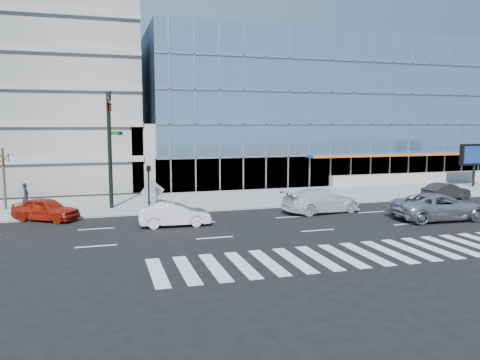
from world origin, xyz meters
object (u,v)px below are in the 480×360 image
at_px(silver_suv, 439,207).
at_px(dark_sedan, 446,191).
at_px(white_suv, 321,201).
at_px(pedestrian, 26,196).
at_px(tilted_panel, 152,191).
at_px(red_sedan, 46,209).
at_px(marquee_sign, 475,155).
at_px(white_sedan, 175,215).
at_px(ped_signal_post, 149,180).
at_px(traffic_signal, 109,121).
at_px(street_tree_near, 3,157).

height_order(silver_suv, dark_sedan, silver_suv).
distance_m(white_suv, dark_sedan, 12.19).
distance_m(pedestrian, tilted_panel, 8.64).
distance_m(red_sedan, tilted_panel, 7.77).
bearing_deg(marquee_sign, white_sedan, -163.97).
bearing_deg(marquee_sign, silver_suv, -139.38).
bearing_deg(red_sedan, ped_signal_post, -44.44).
height_order(pedestrian, tilted_panel, tilted_panel).
xyz_separation_m(ped_signal_post, white_suv, (11.14, -4.06, -1.34)).
distance_m(ped_signal_post, pedestrian, 8.62).
distance_m(silver_suv, white_sedan, 16.47).
height_order(ped_signal_post, white_suv, ped_signal_post).
height_order(red_sedan, tilted_panel, tilted_panel).
bearing_deg(pedestrian, tilted_panel, -95.06).
distance_m(marquee_sign, dark_sedan, 9.22).
relative_size(traffic_signal, tilted_panel, 6.15).
relative_size(marquee_sign, tilted_panel, 3.08).
bearing_deg(silver_suv, red_sedan, 77.43).
distance_m(silver_suv, pedestrian, 27.57).
bearing_deg(pedestrian, ped_signal_post, -108.14).
bearing_deg(tilted_panel, silver_suv, -43.50).
bearing_deg(silver_suv, pedestrian, 70.31).
relative_size(white_suv, white_sedan, 1.33).
bearing_deg(marquee_sign, ped_signal_post, -174.29).
distance_m(traffic_signal, silver_suv, 21.87).
xyz_separation_m(marquee_sign, street_tree_near, (-40.00, -0.49, 0.71)).
bearing_deg(red_sedan, pedestrian, 54.61).
relative_size(marquee_sign, silver_suv, 0.67).
bearing_deg(ped_signal_post, silver_suv, -26.14).
bearing_deg(white_suv, marquee_sign, -77.00).
bearing_deg(traffic_signal, red_sedan, -163.49).
distance_m(street_tree_near, pedestrian, 3.04).
relative_size(ped_signal_post, silver_suv, 0.50).
relative_size(white_suv, pedestrian, 3.10).
bearing_deg(white_sedan, street_tree_near, 55.35).
height_order(marquee_sign, white_suv, marquee_sign).
bearing_deg(marquee_sign, tilted_panel, -177.83).
height_order(street_tree_near, silver_suv, street_tree_near).
bearing_deg(ped_signal_post, dark_sedan, -4.80).
bearing_deg(traffic_signal, ped_signal_post, 8.52).
height_order(street_tree_near, tilted_panel, street_tree_near).
relative_size(white_suv, tilted_panel, 4.26).
bearing_deg(dark_sedan, traffic_signal, 79.37).
bearing_deg(white_suv, tilted_panel, 53.69).
distance_m(traffic_signal, pedestrian, 8.17).
height_order(white_suv, pedestrian, pedestrian).
bearing_deg(ped_signal_post, red_sedan, -166.50).
height_order(ped_signal_post, street_tree_near, street_tree_near).
relative_size(white_sedan, red_sedan, 0.99).
distance_m(ped_signal_post, red_sedan, 6.84).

